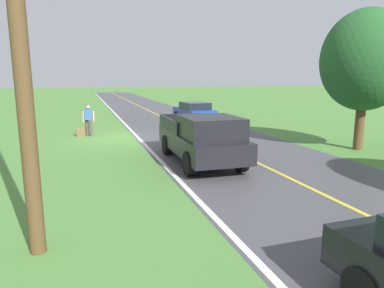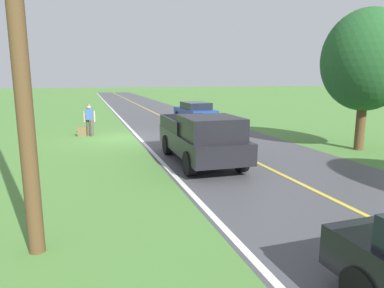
# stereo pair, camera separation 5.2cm
# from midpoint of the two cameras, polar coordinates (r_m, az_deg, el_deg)

# --- Properties ---
(ground_plane) EXTENTS (200.00, 200.00, 0.00)m
(ground_plane) POSITION_cam_midpoint_polar(r_m,az_deg,el_deg) (18.43, -11.84, 0.98)
(ground_plane) COLOR #4C7F38
(road_surface) EXTENTS (7.12, 120.00, 0.00)m
(road_surface) POSITION_cam_midpoint_polar(r_m,az_deg,el_deg) (19.32, 0.86, 1.67)
(road_surface) COLOR #47474C
(road_surface) RESTS_ON ground
(lane_edge_line) EXTENTS (0.16, 117.60, 0.00)m
(lane_edge_line) POSITION_cam_midpoint_polar(r_m,az_deg,el_deg) (18.54, -9.10, 1.15)
(lane_edge_line) COLOR silver
(lane_edge_line) RESTS_ON ground
(lane_centre_line) EXTENTS (0.14, 117.60, 0.00)m
(lane_centre_line) POSITION_cam_midpoint_polar(r_m,az_deg,el_deg) (19.32, 0.86, 1.67)
(lane_centre_line) COLOR gold
(lane_centre_line) RESTS_ON ground
(hitchhiker_walking) EXTENTS (0.62, 0.53, 1.75)m
(hitchhiker_walking) POSITION_cam_midpoint_polar(r_m,az_deg,el_deg) (19.45, -16.86, 4.17)
(hitchhiker_walking) COLOR #4C473D
(hitchhiker_walking) RESTS_ON ground
(suitcase_carried) EXTENTS (0.47, 0.23, 0.52)m
(suitcase_carried) POSITION_cam_midpoint_polar(r_m,az_deg,el_deg) (19.49, -17.99, 1.98)
(suitcase_carried) COLOR brown
(suitcase_carried) RESTS_ON ground
(pickup_truck_passing) EXTENTS (2.17, 5.43, 1.82)m
(pickup_truck_passing) POSITION_cam_midpoint_polar(r_m,az_deg,el_deg) (12.52, 1.63, 1.08)
(pickup_truck_passing) COLOR black
(pickup_truck_passing) RESTS_ON ground
(tree_far_side_near) EXTENTS (3.69, 3.69, 5.95)m
(tree_far_side_near) POSITION_cam_midpoint_polar(r_m,az_deg,el_deg) (16.55, 26.75, 12.25)
(tree_far_side_near) COLOR brown
(tree_far_side_near) RESTS_ON ground
(sedan_near_oncoming) EXTENTS (2.06, 4.47, 1.41)m
(sedan_near_oncoming) POSITION_cam_midpoint_polar(r_m,az_deg,el_deg) (24.77, 0.29, 5.46)
(sedan_near_oncoming) COLOR navy
(sedan_near_oncoming) RESTS_ON ground
(utility_pole_roadside) EXTENTS (0.28, 0.28, 7.83)m
(utility_pole_roadside) POSITION_cam_midpoint_polar(r_m,az_deg,el_deg) (6.45, -27.11, 17.00)
(utility_pole_roadside) COLOR brown
(utility_pole_roadside) RESTS_ON ground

